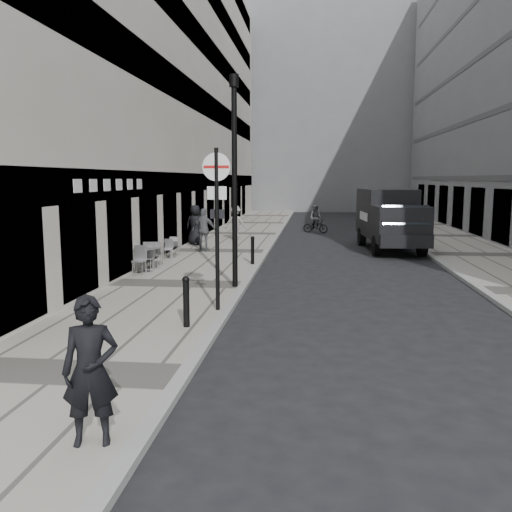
{
  "coord_description": "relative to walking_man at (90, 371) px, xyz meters",
  "views": [
    {
      "loc": [
        2.11,
        -5.52,
        3.29
      ],
      "look_at": [
        0.69,
        7.58,
        1.4
      ],
      "focal_mm": 38.0,
      "sensor_mm": 36.0,
      "label": 1
    }
  ],
  "objects": [
    {
      "name": "walking_man",
      "position": [
        0.0,
        0.0,
        0.0
      ],
      "size": [
        0.75,
        0.59,
        1.82
      ],
      "primitive_type": "imported",
      "rotation": [
        0.0,
        0.0,
        0.26
      ],
      "color": "black",
      "rests_on": "sidewalk"
    },
    {
      "name": "sidewalk",
      "position": [
        -1.49,
        17.6,
        -0.97
      ],
      "size": [
        4.0,
        60.0,
        0.12
      ],
      "primitive_type": "cube",
      "color": "gray",
      "rests_on": "ground"
    },
    {
      "name": "cafe_table_mid",
      "position": [
        -3.09,
        15.2,
        -0.5
      ],
      "size": [
        0.63,
        1.41,
        0.8
      ],
      "color": "silver",
      "rests_on": "sidewalk"
    },
    {
      "name": "cafe_table_far",
      "position": [
        -3.09,
        12.6,
        -0.46
      ],
      "size": [
        0.69,
        1.56,
        0.89
      ],
      "color": "#B6B6B9",
      "rests_on": "sidewalk"
    },
    {
      "name": "cyclist",
      "position": [
        2.69,
        27.12,
        -0.36
      ],
      "size": [
        1.68,
        1.14,
        1.71
      ],
      "rotation": [
        0.0,
        0.0,
        -0.41
      ],
      "color": "black",
      "rests_on": "ground"
    },
    {
      "name": "bollard_far",
      "position": [
        0.34,
        13.93,
        -0.42
      ],
      "size": [
        0.13,
        0.13,
        0.97
      ],
      "primitive_type": "cylinder",
      "color": "black",
      "rests_on": "sidewalk"
    },
    {
      "name": "panel_van",
      "position": [
        6.06,
        19.57,
        0.54
      ],
      "size": [
        2.68,
        6.09,
        2.79
      ],
      "rotation": [
        0.0,
        0.0,
        0.08
      ],
      "color": "black",
      "rests_on": "ground"
    },
    {
      "name": "ground",
      "position": [
        0.51,
        -0.4,
        -1.03
      ],
      "size": [
        120.0,
        120.0,
        0.0
      ],
      "primitive_type": "plane",
      "color": "black",
      "rests_on": "ground"
    },
    {
      "name": "building_left",
      "position": [
        -5.49,
        24.1,
        7.97
      ],
      "size": [
        4.0,
        45.0,
        18.0
      ],
      "primitive_type": "cube",
      "color": "beige",
      "rests_on": "ground"
    },
    {
      "name": "pedestrian_c",
      "position": [
        -3.09,
        19.62,
        0.05
      ],
      "size": [
        0.98,
        0.68,
        1.92
      ],
      "primitive_type": "imported",
      "rotation": [
        0.0,
        0.0,
        3.06
      ],
      "color": "black",
      "rests_on": "sidewalk"
    },
    {
      "name": "bollard_near",
      "position": [
        -0.09,
        5.21,
        -0.39
      ],
      "size": [
        0.14,
        0.14,
        1.03
      ],
      "primitive_type": "cylinder",
      "color": "black",
      "rests_on": "sidewalk"
    },
    {
      "name": "sign_post",
      "position": [
        0.31,
        6.79,
        1.58
      ],
      "size": [
        0.67,
        0.1,
        3.88
      ],
      "rotation": [
        0.0,
        0.0,
        -0.01
      ],
      "color": "black",
      "rests_on": "sidewalk"
    },
    {
      "name": "cafe_table_near",
      "position": [
        -3.09,
        11.78,
        -0.41
      ],
      "size": [
        0.76,
        1.71,
        0.98
      ],
      "color": "#B4B3B6",
      "rests_on": "sidewalk"
    },
    {
      "name": "far_sidewalk",
      "position": [
        9.51,
        17.6,
        -0.97
      ],
      "size": [
        4.0,
        60.0,
        0.12
      ],
      "primitive_type": "cube",
      "color": "gray",
      "rests_on": "ground"
    },
    {
      "name": "lamppost",
      "position": [
        0.31,
        9.67,
        2.46
      ],
      "size": [
        0.27,
        0.27,
        6.06
      ],
      "color": "black",
      "rests_on": "sidewalk"
    },
    {
      "name": "building_far",
      "position": [
        2.01,
        55.6,
        9.97
      ],
      "size": [
        24.0,
        16.0,
        22.0
      ],
      "primitive_type": "cube",
      "color": "slate",
      "rests_on": "ground"
    },
    {
      "name": "pedestrian_b",
      "position": [
        -1.45,
        21.82,
        -0.02
      ],
      "size": [
        1.19,
        0.74,
        1.77
      ],
      "primitive_type": "imported",
      "rotation": [
        0.0,
        0.0,
        3.06
      ],
      "color": "gray",
      "rests_on": "sidewalk"
    },
    {
      "name": "pedestrian_a",
      "position": [
        -2.19,
        17.34,
        0.03
      ],
      "size": [
        1.17,
        0.67,
        1.88
      ],
      "primitive_type": "imported",
      "rotation": [
        0.0,
        0.0,
        2.94
      ],
      "color": "#5D5E63",
      "rests_on": "sidewalk"
    }
  ]
}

